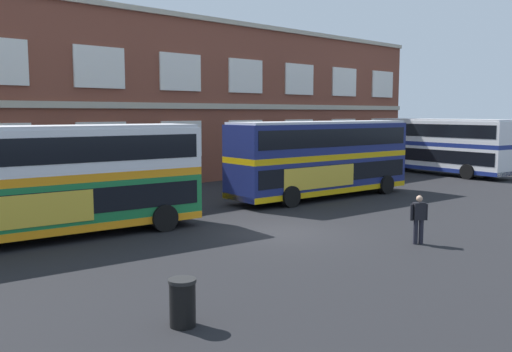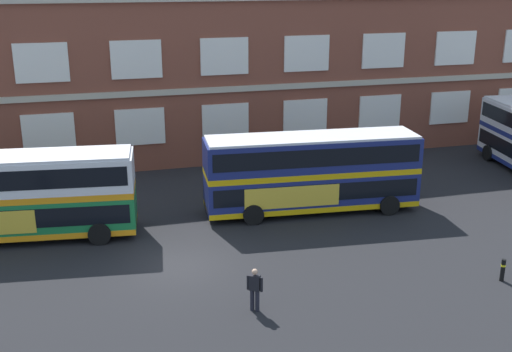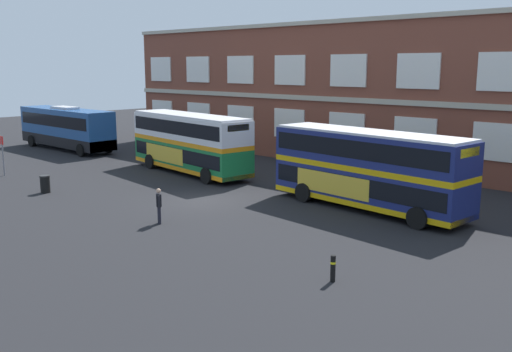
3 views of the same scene
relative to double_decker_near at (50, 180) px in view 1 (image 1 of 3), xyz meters
name	(u,v)px [view 1 (image 1 of 3)]	position (x,y,z in m)	size (l,w,h in m)	color
ground_plane	(248,224)	(6.88, -2.92, -2.15)	(120.00, 120.00, 0.00)	black
brick_terminal_building	(110,103)	(9.42, 13.06, 3.00)	(53.88, 8.19, 10.59)	brown
double_decker_near	(50,180)	(0.00, 0.00, 0.00)	(11.23, 3.90, 4.07)	#197038
double_decker_middle	(321,158)	(14.52, -0.30, 0.00)	(11.18, 3.54, 4.07)	navy
double_decker_far	(439,145)	(29.82, 1.29, 0.00)	(4.10, 11.25, 4.07)	silver
waiting_passenger	(419,217)	(8.95, -9.43, -1.22)	(0.58, 0.45, 1.70)	black
station_litter_bin	(183,302)	(-1.33, -9.94, -1.63)	(0.60, 0.60, 1.03)	black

